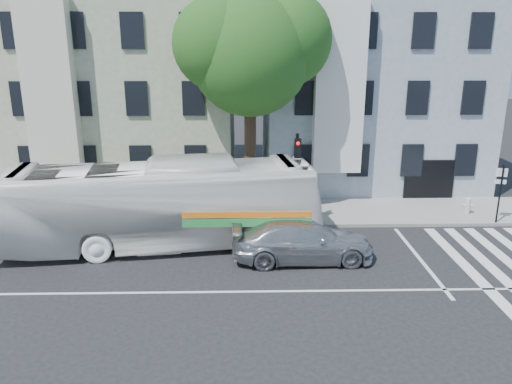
{
  "coord_description": "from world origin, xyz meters",
  "views": [
    {
      "loc": [
        -0.24,
        -15.1,
        8.02
      ],
      "look_at": [
        0.17,
        3.7,
        2.4
      ],
      "focal_mm": 35.0,
      "sensor_mm": 36.0,
      "label": 1
    }
  ],
  "objects_px": {
    "sedan": "(303,240)",
    "traffic_signal": "(297,169)",
    "fire_hydrant": "(468,205)",
    "bus": "(162,204)"
  },
  "relations": [
    {
      "from": "sedan",
      "to": "traffic_signal",
      "type": "distance_m",
      "value": 3.89
    },
    {
      "from": "traffic_signal",
      "to": "fire_hydrant",
      "type": "xyz_separation_m",
      "value": [
        8.42,
        1.44,
        -2.21
      ]
    },
    {
      "from": "traffic_signal",
      "to": "fire_hydrant",
      "type": "distance_m",
      "value": 8.82
    },
    {
      "from": "bus",
      "to": "fire_hydrant",
      "type": "height_order",
      "value": "bus"
    },
    {
      "from": "traffic_signal",
      "to": "fire_hydrant",
      "type": "bearing_deg",
      "value": 10.87
    },
    {
      "from": "sedan",
      "to": "fire_hydrant",
      "type": "height_order",
      "value": "sedan"
    },
    {
      "from": "bus",
      "to": "sedan",
      "type": "xyz_separation_m",
      "value": [
        5.56,
        -1.53,
        -0.99
      ]
    },
    {
      "from": "fire_hydrant",
      "to": "bus",
      "type": "bearing_deg",
      "value": -166.97
    },
    {
      "from": "sedan",
      "to": "traffic_signal",
      "type": "xyz_separation_m",
      "value": [
        0.07,
        3.34,
        2.0
      ]
    },
    {
      "from": "fire_hydrant",
      "to": "traffic_signal",
      "type": "bearing_deg",
      "value": -170.3
    }
  ]
}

